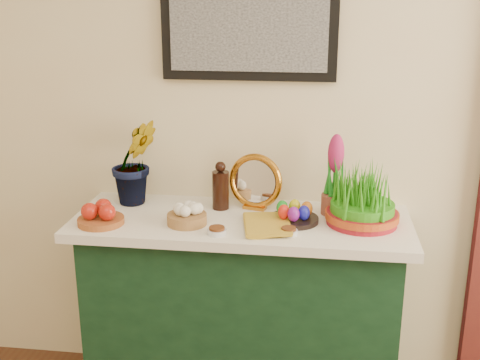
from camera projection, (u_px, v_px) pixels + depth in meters
The scene contains 14 objects.
room at pixel (240, 115), 0.44m from camera, with size 4.50×4.54×2.72m.
sideboard at pixel (242, 316), 2.65m from camera, with size 1.30×0.45×0.85m, color #14391F.
tablecloth at pixel (242, 222), 2.51m from camera, with size 1.40×0.55×0.04m, color silver.
hyacinth_green at pixel (134, 148), 2.61m from camera, with size 0.25×0.21×0.50m, color #19781A.
apple_bowl at pixel (100, 215), 2.43m from camera, with size 0.24×0.24×0.09m.
garlic_basket at pixel (187, 215), 2.43m from camera, with size 0.17×0.17×0.09m.
vinegar_cruet at pixel (221, 188), 2.59m from camera, with size 0.07×0.07×0.21m.
mirror at pixel (255, 182), 2.59m from camera, with size 0.25×0.11×0.24m.
book at pixel (244, 224), 2.39m from camera, with size 0.16×0.24×0.03m, color gold.
spice_dish_left at pixel (217, 231), 2.33m from camera, with size 0.08×0.08×0.03m.
spice_dish_right at pixel (289, 231), 2.33m from camera, with size 0.07×0.07×0.03m.
egg_plate at pixel (294, 215), 2.45m from camera, with size 0.23×0.23×0.08m.
hyacinth_pink at pixel (335, 179), 2.51m from camera, with size 0.11×0.11×0.35m.
wheatgrass_sabzeh at pixel (363, 199), 2.41m from camera, with size 0.30×0.30×0.24m.
Camera 1 is at (0.12, -0.32, 1.79)m, focal length 45.00 mm.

